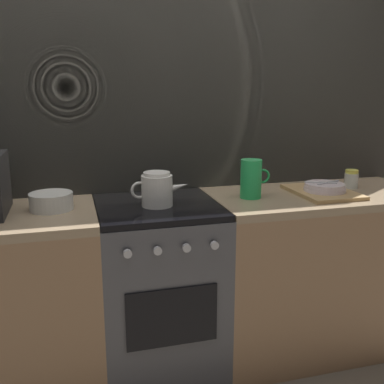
{
  "coord_description": "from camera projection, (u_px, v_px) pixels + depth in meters",
  "views": [
    {
      "loc": [
        -0.4,
        -2.08,
        1.46
      ],
      "look_at": [
        0.18,
        0.0,
        0.95
      ],
      "focal_mm": 41.53,
      "sensor_mm": 36.0,
      "label": 1
    }
  ],
  "objects": [
    {
      "name": "kettle",
      "position": [
        157.0,
        189.0,
        2.13
      ],
      "size": [
        0.28,
        0.15,
        0.17
      ],
      "color": "white",
      "rests_on": "stove_unit"
    },
    {
      "name": "dish_pile",
      "position": [
        323.0,
        190.0,
        2.38
      ],
      "size": [
        0.3,
        0.4,
        0.07
      ],
      "color": "tan",
      "rests_on": "counter_right"
    },
    {
      "name": "spice_jar",
      "position": [
        351.0,
        179.0,
        2.52
      ],
      "size": [
        0.08,
        0.08,
        0.1
      ],
      "color": "silver",
      "rests_on": "counter_right"
    },
    {
      "name": "ground_plane",
      "position": [
        160.0,
        366.0,
        2.39
      ],
      "size": [
        8.0,
        8.0,
        0.0
      ],
      "primitive_type": "plane",
      "color": "#6B6054"
    },
    {
      "name": "pitcher",
      "position": [
        251.0,
        179.0,
        2.28
      ],
      "size": [
        0.16,
        0.11,
        0.2
      ],
      "color": "green",
      "rests_on": "counter_right"
    },
    {
      "name": "back_wall",
      "position": [
        145.0,
        136.0,
        2.41
      ],
      "size": [
        3.6,
        0.05,
        2.4
      ],
      "color": "#B2AD9E",
      "rests_on": "ground_plane"
    },
    {
      "name": "counter_right",
      "position": [
        315.0,
        270.0,
        2.52
      ],
      "size": [
        1.2,
        0.6,
        0.9
      ],
      "color": "#997251",
      "rests_on": "ground_plane"
    },
    {
      "name": "stove_unit",
      "position": [
        159.0,
        289.0,
        2.28
      ],
      "size": [
        0.6,
        0.63,
        0.9
      ],
      "color": "#4C4C51",
      "rests_on": "ground_plane"
    },
    {
      "name": "mixing_bowl",
      "position": [
        51.0,
        201.0,
        2.07
      ],
      "size": [
        0.2,
        0.2,
        0.08
      ],
      "primitive_type": "cylinder",
      "color": "silver",
      "rests_on": "counter_left"
    }
  ]
}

